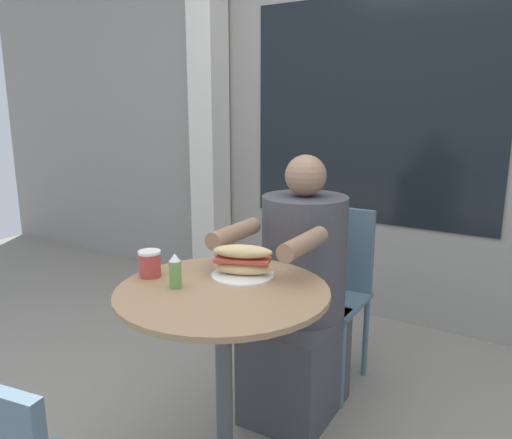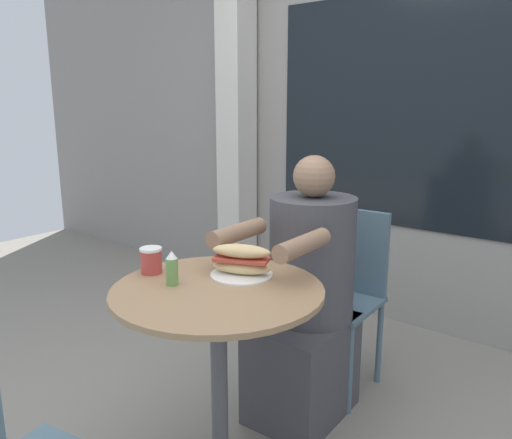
{
  "view_description": "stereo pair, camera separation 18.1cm",
  "coord_description": "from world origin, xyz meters",
  "px_view_note": "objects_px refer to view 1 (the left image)",
  "views": [
    {
      "loc": [
        0.96,
        -1.28,
        1.37
      ],
      "look_at": [
        0.0,
        0.21,
        0.96
      ],
      "focal_mm": 35.0,
      "sensor_mm": 36.0,
      "label": 1
    },
    {
      "loc": [
        1.1,
        -1.17,
        1.37
      ],
      "look_at": [
        0.0,
        0.21,
        0.96
      ],
      "focal_mm": 35.0,
      "sensor_mm": 36.0,
      "label": 2
    }
  ],
  "objects_px": {
    "cafe_table": "(223,344)",
    "seated_diner": "(300,306)",
    "drink_cup": "(150,264)",
    "sandwich_on_plate": "(243,263)",
    "condiment_bottle": "(175,271)",
    "diner_chair": "(332,278)"
  },
  "relations": [
    {
      "from": "cafe_table",
      "to": "drink_cup",
      "type": "bearing_deg",
      "value": -172.17
    },
    {
      "from": "seated_diner",
      "to": "sandwich_on_plate",
      "type": "xyz_separation_m",
      "value": [
        -0.02,
        -0.42,
        0.31
      ]
    },
    {
      "from": "cafe_table",
      "to": "seated_diner",
      "type": "relative_size",
      "value": 0.65
    },
    {
      "from": "cafe_table",
      "to": "sandwich_on_plate",
      "type": "relative_size",
      "value": 3.31
    },
    {
      "from": "sandwich_on_plate",
      "to": "condiment_bottle",
      "type": "xyz_separation_m",
      "value": [
        -0.13,
        -0.22,
        0.01
      ]
    },
    {
      "from": "cafe_table",
      "to": "sandwich_on_plate",
      "type": "distance_m",
      "value": 0.29
    },
    {
      "from": "sandwich_on_plate",
      "to": "seated_diner",
      "type": "bearing_deg",
      "value": 87.49
    },
    {
      "from": "seated_diner",
      "to": "cafe_table",
      "type": "bearing_deg",
      "value": 87.36
    },
    {
      "from": "cafe_table",
      "to": "condiment_bottle",
      "type": "height_order",
      "value": "condiment_bottle"
    },
    {
      "from": "diner_chair",
      "to": "sandwich_on_plate",
      "type": "bearing_deg",
      "value": 86.85
    },
    {
      "from": "diner_chair",
      "to": "cafe_table",
      "type": "bearing_deg",
      "value": 87.86
    },
    {
      "from": "seated_diner",
      "to": "condiment_bottle",
      "type": "bearing_deg",
      "value": 75.05
    },
    {
      "from": "cafe_table",
      "to": "sandwich_on_plate",
      "type": "bearing_deg",
      "value": 95.45
    },
    {
      "from": "sandwich_on_plate",
      "to": "drink_cup",
      "type": "height_order",
      "value": "sandwich_on_plate"
    },
    {
      "from": "cafe_table",
      "to": "diner_chair",
      "type": "xyz_separation_m",
      "value": [
        -0.0,
        0.91,
        -0.04
      ]
    },
    {
      "from": "seated_diner",
      "to": "condiment_bottle",
      "type": "xyz_separation_m",
      "value": [
        -0.15,
        -0.64,
        0.32
      ]
    },
    {
      "from": "sandwich_on_plate",
      "to": "drink_cup",
      "type": "xyz_separation_m",
      "value": [
        -0.28,
        -0.18,
        -0.0
      ]
    },
    {
      "from": "drink_cup",
      "to": "sandwich_on_plate",
      "type": "bearing_deg",
      "value": 33.04
    },
    {
      "from": "cafe_table",
      "to": "drink_cup",
      "type": "height_order",
      "value": "drink_cup"
    },
    {
      "from": "seated_diner",
      "to": "drink_cup",
      "type": "height_order",
      "value": "seated_diner"
    },
    {
      "from": "cafe_table",
      "to": "seated_diner",
      "type": "bearing_deg",
      "value": 89.51
    },
    {
      "from": "seated_diner",
      "to": "sandwich_on_plate",
      "type": "height_order",
      "value": "seated_diner"
    }
  ]
}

